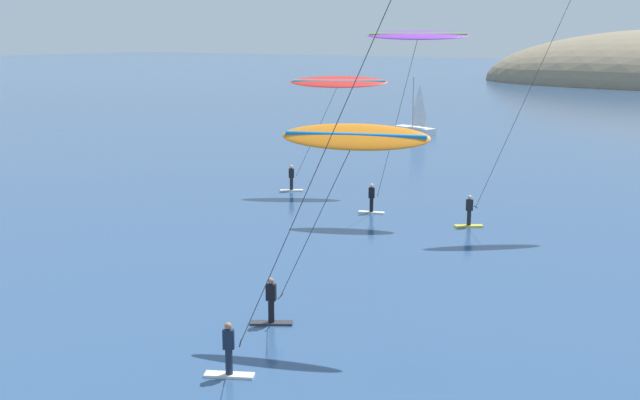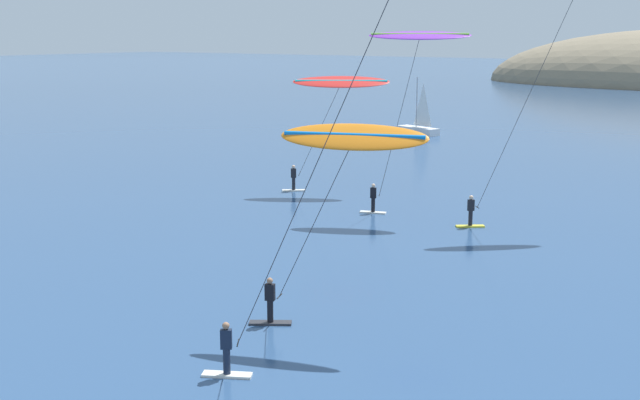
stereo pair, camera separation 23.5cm
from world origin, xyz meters
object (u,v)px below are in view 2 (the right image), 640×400
Objects in this scene: kitesurfer_pink at (384,5)px; kitesurfer_green at (569,5)px; kitesurfer_purple at (416,48)px; sailboat_near at (416,127)px; kitesurfer_orange at (345,154)px; kitesurfer_red at (338,88)px.

kitesurfer_pink is 22.27m from kitesurfer_green.
sailboat_near is at bearing 117.80° from kitesurfer_purple.
kitesurfer_pink is 1.69× the size of kitesurfer_orange.
kitesurfer_pink is at bearing -64.30° from kitesurfer_purple.
kitesurfer_red is 0.61× the size of kitesurfer_pink.
kitesurfer_pink is 5.99m from kitesurfer_orange.
kitesurfer_purple reaches higher than sailboat_near.
kitesurfer_purple reaches higher than kitesurfer_red.
kitesurfer_purple is 22.12m from kitesurfer_pink.
kitesurfer_green is at bearing -3.55° from kitesurfer_red.
kitesurfer_purple is 1.42× the size of kitesurfer_orange.
kitesurfer_pink reaches higher than kitesurfer_orange.
kitesurfer_purple is 0.84× the size of kitesurfer_pink.
kitesurfer_purple is 0.80× the size of kitesurfer_green.
kitesurfer_purple is at bearing -62.20° from sailboat_near.
kitesurfer_purple is at bearing 115.70° from kitesurfer_pink.
sailboat_near is 60.17m from kitesurfer_pink.
sailboat_near is at bearing 108.87° from kitesurfer_red.
kitesurfer_red is at bearing -71.13° from sailboat_near.
sailboat_near is 0.82× the size of kitesurfer_orange.
kitesurfer_pink is at bearing -41.18° from kitesurfer_orange.
kitesurfer_purple is at bearing 111.14° from kitesurfer_orange.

